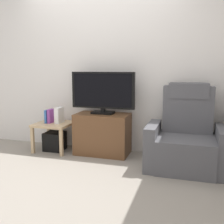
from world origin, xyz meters
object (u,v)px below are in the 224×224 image
at_px(tv_stand, 103,134).
at_px(book_leftmost, 47,116).
at_px(television, 103,92).
at_px(book_middle, 51,116).
at_px(side_table, 54,127).
at_px(subwoofer_box, 55,141).
at_px(game_console, 59,115).
at_px(recliner_armchair, 186,139).

relative_size(tv_stand, book_leftmost, 3.91).
xyz_separation_m(television, book_leftmost, (-0.87, -0.09, -0.39)).
xyz_separation_m(tv_stand, book_middle, (-0.82, -0.07, 0.24)).
bearing_deg(side_table, subwoofer_box, -45.00).
bearing_deg(subwoofer_box, game_console, 6.34).
height_order(television, recliner_armchair, television).
bearing_deg(side_table, game_console, 6.34).
xyz_separation_m(television, recliner_armchair, (1.20, -0.23, -0.56)).
height_order(recliner_armchair, side_table, recliner_armchair).
height_order(tv_stand, television, television).
distance_m(tv_stand, side_table, 0.78).
xyz_separation_m(book_leftmost, game_console, (0.19, 0.03, 0.02)).
distance_m(book_leftmost, book_middle, 0.05).
bearing_deg(tv_stand, subwoofer_box, -176.45).
relative_size(recliner_armchair, game_console, 4.49).
bearing_deg(television, recliner_armchair, -10.97).
bearing_deg(book_middle, television, 6.03).
xyz_separation_m(book_leftmost, book_middle, (0.05, 0.00, 0.01)).
distance_m(side_table, book_middle, 0.18).
distance_m(recliner_armchair, game_console, 1.91).
distance_m(subwoofer_box, book_leftmost, 0.41).
relative_size(television, side_table, 1.76).
bearing_deg(subwoofer_box, television, 4.92).
xyz_separation_m(tv_stand, game_console, (-0.68, -0.04, 0.25)).
bearing_deg(television, subwoofer_box, -175.08).
distance_m(subwoofer_box, game_console, 0.42).
bearing_deg(book_middle, book_leftmost, 180.00).
relative_size(subwoofer_box, book_middle, 1.32).
bearing_deg(book_leftmost, television, 5.66).
distance_m(tv_stand, game_console, 0.73).
distance_m(recliner_armchair, side_table, 1.99).
xyz_separation_m(recliner_armchair, game_console, (-1.89, 0.18, 0.18)).
bearing_deg(book_leftmost, tv_stand, 4.45).
bearing_deg(side_table, tv_stand, 3.55).
distance_m(television, side_table, 0.96).
bearing_deg(television, game_console, -175.26).
distance_m(television, recliner_armchair, 1.35).
height_order(television, side_table, television).
bearing_deg(game_console, television, 4.74).
bearing_deg(recliner_armchair, side_table, 176.58).
bearing_deg(book_middle, game_console, 12.40).
distance_m(tv_stand, television, 0.62).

